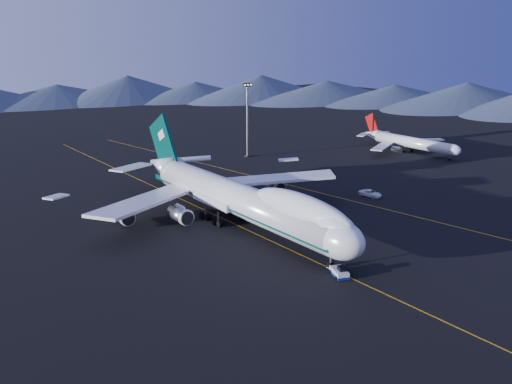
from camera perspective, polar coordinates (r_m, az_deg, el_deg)
ground at (r=114.70m, az=-1.64°, el=-3.46°), size 500.00×500.00×0.00m
taxiway_line_main at (r=114.69m, az=-1.64°, el=-3.45°), size 0.25×220.00×0.01m
taxiway_line_side at (r=140.04m, az=6.21°, el=-0.02°), size 28.08×198.09×0.01m
boeing_747 at (r=112.97m, az=-1.67°, el=-0.66°), size 59.62×72.43×19.37m
pushback_tug at (r=92.62m, az=8.33°, el=-8.00°), size 3.38×4.50×1.76m
second_jet at (r=192.95m, az=15.11°, el=4.83°), size 34.63×39.12×11.13m
service_van at (r=138.07m, az=11.37°, el=-0.13°), size 3.45×5.98×1.57m
floodlight_mast at (r=178.41m, az=-0.88°, el=7.22°), size 2.83×2.13×22.94m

